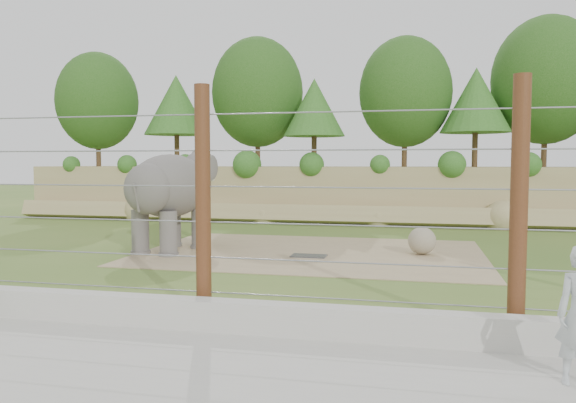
# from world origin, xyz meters

# --- Properties ---
(ground) EXTENTS (90.00, 90.00, 0.00)m
(ground) POSITION_xyz_m (0.00, 0.00, 0.00)
(ground) COLOR #446926
(ground) RESTS_ON ground
(back_embankment) EXTENTS (30.00, 5.52, 8.77)m
(back_embankment) POSITION_xyz_m (0.59, 12.68, 3.97)
(back_embankment) COLOR tan
(back_embankment) RESTS_ON ground
(dirt_patch) EXTENTS (10.00, 7.00, 0.02)m
(dirt_patch) POSITION_xyz_m (0.50, 3.00, 0.01)
(dirt_patch) COLOR #9F8866
(dirt_patch) RESTS_ON ground
(drain_grate) EXTENTS (1.00, 0.60, 0.03)m
(drain_grate) POSITION_xyz_m (0.56, 2.24, 0.04)
(drain_grate) COLOR #262628
(drain_grate) RESTS_ON dirt_patch
(elephant) EXTENTS (2.33, 4.05, 3.08)m
(elephant) POSITION_xyz_m (-3.73, 2.34, 1.54)
(elephant) COLOR #56504D
(elephant) RESTS_ON ground
(stone_ball) EXTENTS (0.80, 0.80, 0.80)m
(stone_ball) POSITION_xyz_m (3.71, 3.30, 0.42)
(stone_ball) COLOR gray
(stone_ball) RESTS_ON dirt_patch
(retaining_wall) EXTENTS (26.00, 0.35, 0.50)m
(retaining_wall) POSITION_xyz_m (0.00, -5.00, 0.25)
(retaining_wall) COLOR beige
(retaining_wall) RESTS_ON ground
(walkway) EXTENTS (26.00, 4.00, 0.01)m
(walkway) POSITION_xyz_m (0.00, -7.00, 0.01)
(walkway) COLOR beige
(walkway) RESTS_ON ground
(barrier_fence) EXTENTS (20.26, 0.26, 4.00)m
(barrier_fence) POSITION_xyz_m (0.00, -4.50, 2.00)
(barrier_fence) COLOR #502A16
(barrier_fence) RESTS_ON ground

